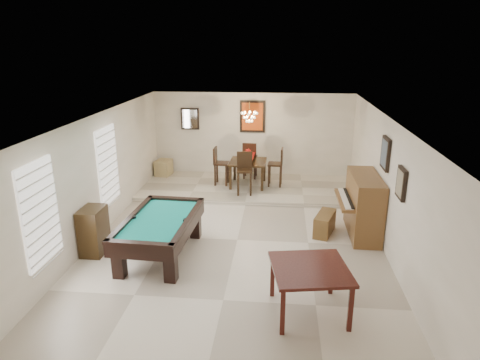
% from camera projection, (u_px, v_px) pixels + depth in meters
% --- Properties ---
extents(ground_plane, '(6.00, 9.00, 0.02)m').
position_uv_depth(ground_plane, '(237.00, 240.00, 9.13)').
color(ground_plane, beige).
extents(wall_back, '(6.00, 0.04, 2.60)m').
position_uv_depth(wall_back, '(252.00, 136.00, 12.99)').
color(wall_back, silver).
rests_on(wall_back, ground_plane).
extents(wall_front, '(6.00, 0.04, 2.60)m').
position_uv_depth(wall_front, '(193.00, 316.00, 4.47)').
color(wall_front, silver).
rests_on(wall_front, ground_plane).
extents(wall_left, '(0.04, 9.00, 2.60)m').
position_uv_depth(wall_left, '(96.00, 178.00, 9.00)').
color(wall_left, silver).
rests_on(wall_left, ground_plane).
extents(wall_right, '(0.04, 9.00, 2.60)m').
position_uv_depth(wall_right, '(388.00, 187.00, 8.45)').
color(wall_right, silver).
rests_on(wall_right, ground_plane).
extents(ceiling, '(6.00, 9.00, 0.04)m').
position_uv_depth(ceiling, '(237.00, 119.00, 8.32)').
color(ceiling, white).
rests_on(ceiling, wall_back).
extents(dining_step, '(6.00, 2.50, 0.12)m').
position_uv_depth(dining_step, '(249.00, 188.00, 12.19)').
color(dining_step, beige).
rests_on(dining_step, ground_plane).
extents(window_left_front, '(0.06, 1.00, 1.70)m').
position_uv_depth(window_left_front, '(40.00, 213.00, 6.88)').
color(window_left_front, white).
rests_on(window_left_front, wall_left).
extents(window_left_rear, '(0.06, 1.00, 1.70)m').
position_uv_depth(window_left_rear, '(108.00, 165.00, 9.54)').
color(window_left_rear, white).
rests_on(window_left_rear, wall_left).
extents(pool_table, '(1.34, 2.34, 0.76)m').
position_uv_depth(pool_table, '(161.00, 237.00, 8.37)').
color(pool_table, black).
rests_on(pool_table, ground_plane).
extents(square_table, '(1.31, 1.31, 0.78)m').
position_uv_depth(square_table, '(309.00, 290.00, 6.58)').
color(square_table, '#34110D').
rests_on(square_table, ground_plane).
extents(upright_piano, '(0.89, 1.59, 1.33)m').
position_uv_depth(upright_piano, '(356.00, 205.00, 9.24)').
color(upright_piano, brown).
rests_on(upright_piano, ground_plane).
extents(piano_bench, '(0.56, 0.88, 0.46)m').
position_uv_depth(piano_bench, '(325.00, 223.00, 9.38)').
color(piano_bench, brown).
rests_on(piano_bench, ground_plane).
extents(apothecary_chest, '(0.42, 0.63, 0.94)m').
position_uv_depth(apothecary_chest, '(94.00, 231.00, 8.44)').
color(apothecary_chest, black).
rests_on(apothecary_chest, ground_plane).
extents(dining_table, '(1.03, 1.03, 0.83)m').
position_uv_depth(dining_table, '(248.00, 171.00, 12.11)').
color(dining_table, black).
rests_on(dining_table, dining_step).
extents(flower_vase, '(0.14, 0.14, 0.23)m').
position_uv_depth(flower_vase, '(248.00, 153.00, 11.95)').
color(flower_vase, '#B0160F').
rests_on(flower_vase, dining_table).
extents(dining_chair_south, '(0.45, 0.45, 1.12)m').
position_uv_depth(dining_chair_south, '(245.00, 174.00, 11.37)').
color(dining_chair_south, black).
rests_on(dining_chair_south, dining_step).
extents(dining_chair_north, '(0.43, 0.43, 1.10)m').
position_uv_depth(dining_chair_north, '(250.00, 160.00, 12.75)').
color(dining_chair_north, black).
rests_on(dining_chair_north, dining_step).
extents(dining_chair_west, '(0.41, 0.41, 1.08)m').
position_uv_depth(dining_chair_west, '(222.00, 166.00, 12.15)').
color(dining_chair_west, black).
rests_on(dining_chair_west, dining_step).
extents(dining_chair_east, '(0.42, 0.42, 1.09)m').
position_uv_depth(dining_chair_east, '(275.00, 167.00, 12.04)').
color(dining_chair_east, black).
rests_on(dining_chair_east, dining_step).
extents(corner_bench, '(0.49, 0.58, 0.47)m').
position_uv_depth(corner_bench, '(164.00, 168.00, 13.10)').
color(corner_bench, tan).
rests_on(corner_bench, dining_step).
extents(chandelier, '(0.44, 0.44, 0.60)m').
position_uv_depth(chandelier, '(249.00, 113.00, 11.48)').
color(chandelier, '#FFE5B2').
rests_on(chandelier, ceiling).
extents(back_painting, '(0.75, 0.06, 0.95)m').
position_uv_depth(back_painting, '(252.00, 117.00, 12.76)').
color(back_painting, '#D84C14').
rests_on(back_painting, wall_back).
extents(back_mirror, '(0.55, 0.06, 0.65)m').
position_uv_depth(back_mirror, '(190.00, 119.00, 12.97)').
color(back_mirror, white).
rests_on(back_mirror, wall_back).
extents(right_picture_upper, '(0.06, 0.55, 0.65)m').
position_uv_depth(right_picture_upper, '(386.00, 153.00, 8.55)').
color(right_picture_upper, slate).
rests_on(right_picture_upper, wall_right).
extents(right_picture_lower, '(0.06, 0.45, 0.55)m').
position_uv_depth(right_picture_lower, '(401.00, 183.00, 7.38)').
color(right_picture_lower, gray).
rests_on(right_picture_lower, wall_right).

